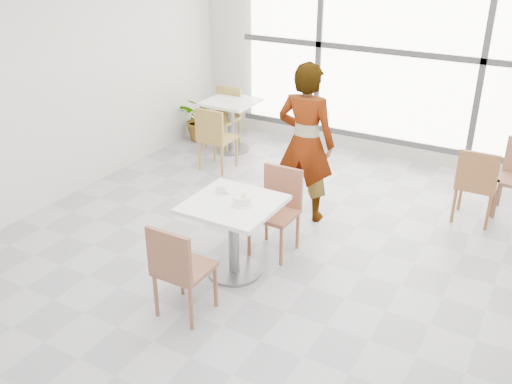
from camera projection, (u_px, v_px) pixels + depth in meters
The scene contains 15 objects.
floor at pixel (272, 275), 5.40m from camera, with size 7.00×7.00×0.00m, color #9E9EA5.
wall_back at pixel (398, 51), 7.50m from camera, with size 6.00×6.00×0.00m, color silver.
wall_left at pixel (28, 80), 6.10m from camera, with size 7.00×7.00×0.00m, color silver.
window at pixel (397, 52), 7.45m from camera, with size 4.60×0.07×2.52m.
main_table at pixel (233, 224), 5.22m from camera, with size 0.80×0.80×0.75m.
chair_near at pixel (178, 266), 4.63m from camera, with size 0.42×0.42×0.87m.
chair_far at pixel (278, 205), 5.64m from camera, with size 0.42×0.42×0.87m.
oatmeal_bowl at pixel (242, 200), 5.07m from camera, with size 0.21×0.21×0.09m.
coffee_cup at pixel (221, 190), 5.30m from camera, with size 0.16×0.13×0.07m.
person at pixel (306, 143), 6.12m from camera, with size 0.65×0.42×1.77m, color black.
bg_table_left at pixel (231, 118), 8.17m from camera, with size 0.70×0.70×0.75m.
bg_chair_left_near at pixel (214, 135), 7.48m from camera, with size 0.42×0.42×0.87m.
bg_chair_left_far at pixel (225, 113), 8.34m from camera, with size 0.42×0.42×0.87m.
bg_chair_right_near at pixel (477, 181), 6.14m from camera, with size 0.42×0.42×0.87m.
plant_left at pixel (201, 119), 8.62m from camera, with size 0.61×0.53×0.68m, color #4A7038.
Camera 1 is at (2.12, -4.02, 3.03)m, focal length 39.82 mm.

